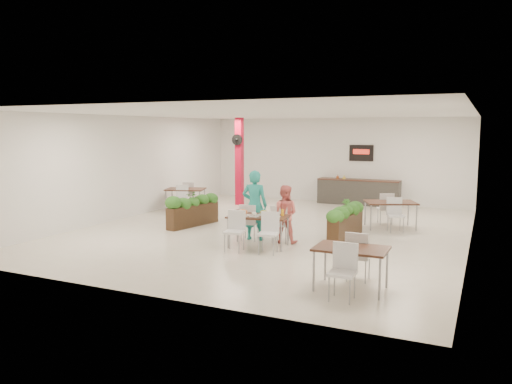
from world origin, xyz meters
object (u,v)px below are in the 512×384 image
Objects in this scene: main_table at (258,220)px; planter_left at (193,208)px; red_column at (239,160)px; diner_woman at (284,214)px; diner_man at (255,205)px; side_table_b at (390,205)px; service_counter at (358,191)px; side_table_a at (185,192)px; planter_right at (346,219)px; side_table_c at (351,254)px.

planter_left is at bearing 150.84° from main_table.
red_column is 2.25× the size of diner_woman.
side_table_b is (2.83, 3.00, -0.24)m from diner_man.
service_counter is at bearing 25.00° from red_column.
service_counter is 6.97m from planter_left.
side_table_b is (2.43, 3.66, 0.01)m from main_table.
planter_left is (-3.34, -6.11, 0.02)m from service_counter.
side_table_a is at bearing 154.42° from side_table_b.
planter_right is 1.16× the size of side_table_a.
planter_right is (2.04, 1.13, -0.38)m from diner_man.
planter_left reaches higher than side_table_c.
diner_woman is 5.89m from side_table_a.
planter_right is (1.65, 1.79, -0.14)m from main_table.
planter_left reaches higher than planter_right.
planter_left is (0.66, -4.25, -1.13)m from red_column.
planter_left is (-3.18, 0.89, -0.20)m from diner_woman.
main_table is (-0.57, -7.66, 0.14)m from service_counter.
planter_right is 4.19m from side_table_c.
red_column reaches higher than side_table_b.
diner_man is 2.36m from planter_right.
planter_left is 1.19× the size of side_table_c.
planter_left is (-2.77, 1.55, -0.12)m from main_table.
side_table_c is (7.34, -6.10, -0.01)m from side_table_a.
side_table_c is at bearing -52.19° from red_column.
diner_woman is (-0.16, -7.01, 0.22)m from service_counter.
side_table_b is at bearing -132.59° from diner_woman.
side_table_a is 6.97m from side_table_b.
side_table_b and side_table_c have the same top height.
planter_left is 2.91m from side_table_a.
diner_man is 5.24m from side_table_a.
planter_right reaches higher than side_table_b.
diner_woman is (0.41, 0.66, 0.08)m from main_table.
red_column reaches higher than planter_right.
service_counter reaches higher than side_table_a.
diner_man is 1.08× the size of side_table_c.
service_counter reaches higher than side_table_b.
red_column is at bearing 126.85° from side_table_c.
side_table_b is (6.96, -0.20, 0.01)m from side_table_a.
main_table is 2.43m from planter_right.
side_table_b is 1.01× the size of side_table_c.
planter_right is (1.08, -5.88, 0.01)m from service_counter.
service_counter is at bearing 85.75° from main_table.
diner_man is 0.91× the size of planter_left.
diner_man reaches higher than diner_woman.
diner_man reaches higher than side_table_b.
service_counter reaches higher than diner_man.
side_table_b is (5.86, -2.14, -1.00)m from red_column.
diner_man is (-0.39, 0.66, 0.25)m from main_table.
side_table_a is at bearing -46.34° from diner_man.
diner_man is 1.07× the size of side_table_b.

